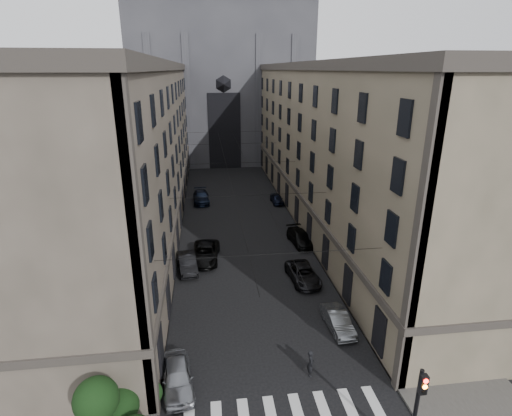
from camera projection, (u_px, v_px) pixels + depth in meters
name	position (u px, v px, depth m)	size (l,w,h in m)	color
sidewalk_left	(154.00, 222.00, 49.64)	(7.00, 80.00, 0.15)	#383533
sidewalk_right	(318.00, 215.00, 52.16)	(7.00, 80.00, 0.15)	#383533
building_left	(121.00, 149.00, 46.23)	(13.60, 60.60, 18.85)	#484137
building_right	(345.00, 143.00, 49.46)	(13.60, 60.60, 18.85)	brown
gothic_tower	(220.00, 70.00, 81.54)	(35.00, 23.00, 58.00)	#2D2D33
traffic_light_right	(418.00, 404.00, 18.60)	(0.34, 0.50, 5.20)	black
shrub_cluster	(118.00, 408.00, 20.26)	(3.90, 4.40, 3.90)	black
tram_wires	(237.00, 164.00, 48.19)	(14.00, 60.00, 0.43)	black
car_left_near	(177.00, 377.00, 23.74)	(1.80, 4.47, 1.52)	gray
car_left_midnear	(187.00, 263.00, 37.65)	(1.59, 4.55, 1.50)	black
car_left_midfar	(205.00, 253.00, 39.63)	(2.62, 5.68, 1.58)	black
car_left_far	(201.00, 197.00, 56.93)	(2.20, 5.42, 1.57)	black
car_right_near	(338.00, 321.00, 29.18)	(1.42, 4.08, 1.34)	slate
car_right_midnear	(303.00, 274.00, 35.78)	(2.31, 5.02, 1.40)	black
car_right_midfar	(300.00, 238.00, 43.42)	(2.02, 4.97, 1.44)	black
car_right_far	(277.00, 199.00, 56.60)	(1.53, 3.80, 1.29)	black
pedestrian	(311.00, 363.00, 24.68)	(0.65, 0.43, 1.78)	black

